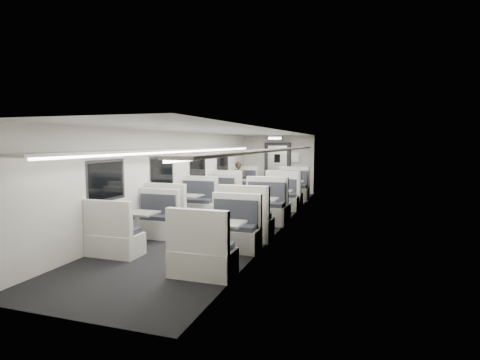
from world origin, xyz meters
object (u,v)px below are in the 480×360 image
Objects in this scene: booth_left_c at (184,209)px; booth_right_c at (257,214)px; booth_left_d at (137,228)px; booth_right_b at (277,202)px; exit_sign at (275,138)px; booth_left_a at (236,189)px; booth_left_b at (212,200)px; booth_right_d at (220,241)px; passenger at (238,181)px; booth_right_a at (289,192)px; vestibule_door at (277,168)px.

booth_left_c is 0.96× the size of booth_right_c.
booth_left_d is at bearing -135.56° from booth_right_c.
exit_sign is at bearing 103.62° from booth_right_b.
booth_left_b is (0.00, -2.35, -0.03)m from booth_left_a.
booth_left_a is 4.25m from booth_left_c.
booth_left_a reaches higher than booth_right_b.
booth_left_c is (0.00, -1.90, 0.03)m from booth_left_b.
booth_left_a is at bearing 106.23° from booth_right_d.
passenger is (-1.89, 4.37, 0.31)m from booth_right_c.
booth_right_a is (2.00, 4.03, 0.02)m from booth_left_c.
booth_right_c is 4.77m from passenger.
exit_sign is at bearing -90.00° from vestibule_door.
vestibule_door reaches higher than booth_left_c.
booth_right_c reaches higher than booth_left_d.
booth_left_b is at bearing -133.15° from booth_right_a.
exit_sign is (1.00, 6.22, 1.89)m from booth_left_c.
booth_right_a is 6.66m from booth_right_d.
booth_left_c is at bearing -98.48° from vestibule_door.
booth_left_c is 3.50× the size of exit_sign.
booth_right_c is at bearing -65.72° from booth_left_a.
booth_left_a is 1.01× the size of booth_left_c.
booth_right_c reaches higher than booth_left_b.
booth_right_b is 0.89× the size of booth_right_c.
booth_left_a is 1.52× the size of passenger.
booth_right_b is 1.41× the size of passenger.
booth_right_a is 1.94m from booth_right_b.
exit_sign is at bearing 83.18° from booth_left_d.
exit_sign reaches higher than booth_right_d.
exit_sign is at bearing 114.58° from booth_right_a.
vestibule_door is (0.89, 2.52, 0.32)m from passenger.
exit_sign is at bearing 57.00° from passenger.
booth_left_a is 4.86m from booth_right_c.
vestibule_door is at bearing 110.50° from booth_right_a.
booth_left_a is 2.01m from booth_right_a.
booth_left_d is at bearing 166.60° from booth_right_d.
booth_right_c is (0.00, -2.28, 0.04)m from booth_right_b.
exit_sign reaches higher than booth_right_b.
booth_right_a is 3.05m from exit_sign.
booth_left_a is at bearing 173.79° from booth_right_a.
passenger is at bearing 88.50° from booth_left_c.
exit_sign reaches higher than passenger.
exit_sign is at bearing 63.08° from booth_left_a.
passenger is (0.11, 6.33, 0.36)m from booth_left_d.
booth_left_b is 0.98× the size of booth_right_d.
booth_right_b is at bearing 90.00° from booth_right_d.
booth_left_a is 2.94m from booth_right_b.
booth_left_b is 4.96m from vestibule_door.
booth_left_c is 6.57m from exit_sign.
booth_left_c is at bearing 174.63° from booth_right_c.
booth_left_d is 0.98× the size of booth_right_b.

